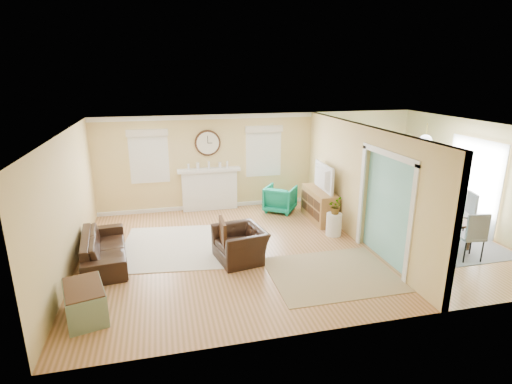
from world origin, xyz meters
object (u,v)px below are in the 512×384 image
at_px(sofa, 104,248).
at_px(dining_table, 434,225).
at_px(eames_chair, 240,244).
at_px(credenza, 319,205).
at_px(green_chair, 280,199).

height_order(sofa, dining_table, sofa).
relative_size(eames_chair, credenza, 0.73).
distance_m(sofa, dining_table, 7.24).
xyz_separation_m(sofa, eames_chair, (2.67, -0.53, 0.03)).
bearing_deg(sofa, dining_table, -99.97).
bearing_deg(credenza, green_chair, 131.85).
distance_m(eames_chair, dining_table, 4.56).
distance_m(sofa, green_chair, 4.81).
bearing_deg(green_chair, eames_chair, 93.49).
distance_m(eames_chair, credenza, 3.02).
distance_m(green_chair, dining_table, 3.88).
relative_size(sofa, dining_table, 1.21).
bearing_deg(green_chair, credenza, 167.15).
height_order(credenza, dining_table, credenza).
bearing_deg(credenza, eames_chair, -143.53).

